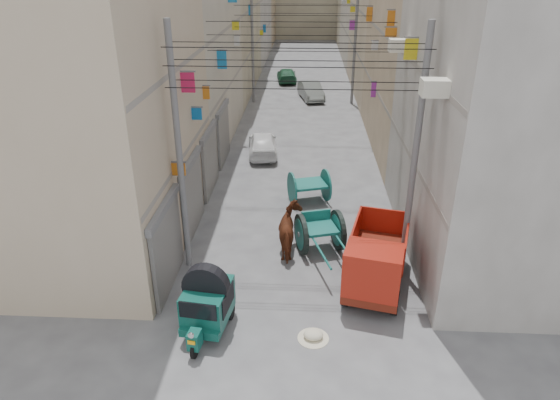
# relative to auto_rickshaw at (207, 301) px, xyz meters

# --- Properties ---
(building_row_left) EXTENTS (8.00, 62.00, 14.00)m
(building_row_left) POSITION_rel_auto_rickshaw_xyz_m (-5.67, 31.37, 5.53)
(building_row_left) COLOR tan
(building_row_left) RESTS_ON ground
(building_row_right) EXTENTS (8.00, 62.00, 14.00)m
(building_row_right) POSITION_rel_auto_rickshaw_xyz_m (10.32, 31.37, 5.53)
(building_row_right) COLOR #A9A49E
(building_row_right) RESTS_ON ground
(shutters_left) EXTENTS (0.18, 14.40, 2.88)m
(shutters_left) POSITION_rel_auto_rickshaw_xyz_m (-1.59, 7.62, 0.56)
(shutters_left) COLOR #535359
(shutters_left) RESTS_ON ground
(signboards) EXTENTS (8.22, 40.52, 5.67)m
(signboards) POSITION_rel_auto_rickshaw_xyz_m (2.31, 18.90, 2.50)
(signboards) COLOR gold
(signboards) RESTS_ON ground
(ac_units) EXTENTS (0.70, 6.55, 3.35)m
(ac_units) POSITION_rel_auto_rickshaw_xyz_m (5.97, 4.91, 6.50)
(ac_units) COLOR beige
(ac_units) RESTS_ON ground
(utility_poles) EXTENTS (7.40, 22.20, 8.00)m
(utility_poles) POSITION_rel_auto_rickshaw_xyz_m (2.32, 14.24, 3.07)
(utility_poles) COLOR #5E5E60
(utility_poles) RESTS_ON ground
(overhead_cables) EXTENTS (7.40, 22.52, 1.12)m
(overhead_cables) POSITION_rel_auto_rickshaw_xyz_m (2.32, 11.64, 5.83)
(overhead_cables) COLOR black
(overhead_cables) RESTS_ON ground
(auto_rickshaw) EXTENTS (1.49, 2.31, 1.58)m
(auto_rickshaw) POSITION_rel_auto_rickshaw_xyz_m (0.00, 0.00, 0.00)
(auto_rickshaw) COLOR black
(auto_rickshaw) RESTS_ON ground
(tonga_cart) EXTENTS (2.07, 3.44, 1.46)m
(tonga_cart) POSITION_rel_auto_rickshaw_xyz_m (3.19, 4.44, -0.17)
(tonga_cart) COLOR black
(tonga_cart) RESTS_ON ground
(mini_truck) EXTENTS (2.48, 4.00, 2.09)m
(mini_truck) POSITION_rel_auto_rickshaw_xyz_m (4.83, 1.92, 0.07)
(mini_truck) COLOR black
(mini_truck) RESTS_ON ground
(second_cart) EXTENTS (1.93, 1.81, 1.40)m
(second_cart) POSITION_rel_auto_rickshaw_xyz_m (2.81, 8.46, -0.19)
(second_cart) COLOR #155C55
(second_cart) RESTS_ON ground
(feed_sack) EXTENTS (0.54, 0.43, 0.27)m
(feed_sack) POSITION_rel_auto_rickshaw_xyz_m (2.95, -0.27, -0.80)
(feed_sack) COLOR #BFB69E
(feed_sack) RESTS_ON ground
(horse) EXTENTS (1.09, 2.08, 1.69)m
(horse) POSITION_rel_auto_rickshaw_xyz_m (2.19, 4.24, -0.09)
(horse) COLOR brown
(horse) RESTS_ON ground
(distant_car_white) EXTENTS (1.91, 3.86, 1.27)m
(distant_car_white) POSITION_rel_auto_rickshaw_xyz_m (0.34, 14.15, -0.30)
(distant_car_white) COLOR white
(distant_car_white) RESTS_ON ground
(distant_car_grey) EXTENTS (2.18, 4.11, 1.29)m
(distant_car_grey) POSITION_rel_auto_rickshaw_xyz_m (2.94, 26.34, -0.29)
(distant_car_grey) COLOR slate
(distant_car_grey) RESTS_ON ground
(distant_car_green) EXTENTS (1.94, 3.97, 1.11)m
(distant_car_green) POSITION_rel_auto_rickshaw_xyz_m (0.87, 32.33, -0.38)
(distant_car_green) COLOR #1B5132
(distant_car_green) RESTS_ON ground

